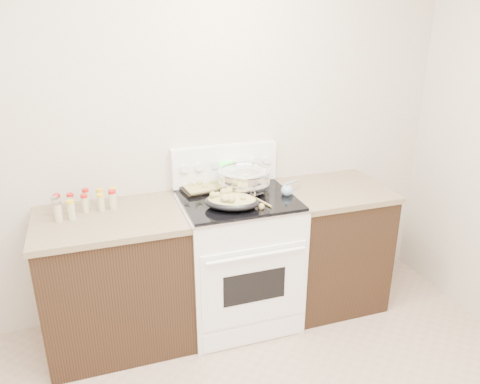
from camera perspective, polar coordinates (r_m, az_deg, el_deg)
name	(u,v)px	position (r m, az deg, el deg)	size (l,w,h in m)	color
room_shell	(273,148)	(1.49, 4.01, 5.38)	(4.10, 3.60, 2.75)	beige
counter_left	(117,280)	(3.21, -14.80, -10.36)	(0.93, 0.67, 0.92)	black
counter_right	(329,245)	(3.60, 10.85, -6.31)	(0.73, 0.67, 0.92)	black
kitchen_range	(238,257)	(3.31, -0.30, -7.91)	(0.78, 0.73, 1.22)	white
mixing_bowl	(244,181)	(3.17, 0.53, 1.40)	(0.42, 0.42, 0.21)	silver
roasting_pan	(232,201)	(2.93, -1.03, -1.08)	(0.42, 0.37, 0.11)	black
baking_sheet	(211,185)	(3.29, -3.61, 0.91)	(0.47, 0.36, 0.06)	black
wooden_spoon	(261,204)	(2.98, 2.53, -1.51)	(0.09, 0.25, 0.04)	#A88B4D
blue_ladle	(288,189)	(3.17, 5.82, 0.31)	(0.21, 0.21, 0.10)	#789CB4
spice_jars	(82,203)	(3.09, -18.71, -1.28)	(0.39, 0.22, 0.13)	#BFB28C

